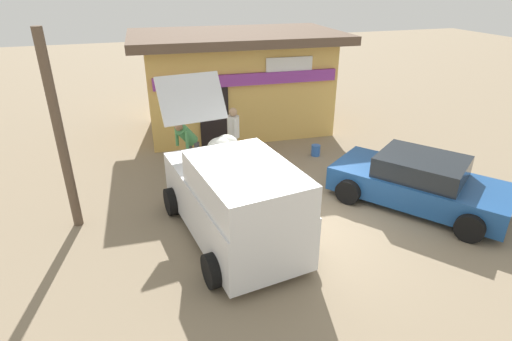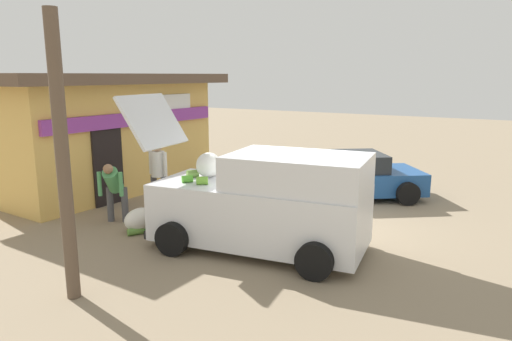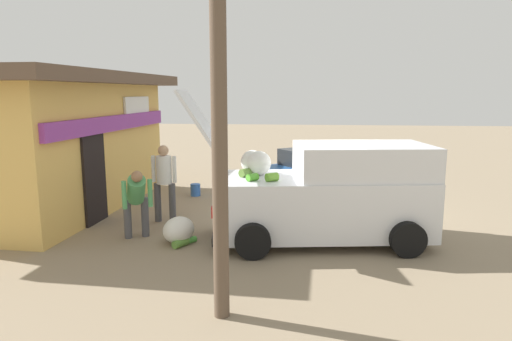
{
  "view_description": "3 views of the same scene",
  "coord_description": "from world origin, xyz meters",
  "px_view_note": "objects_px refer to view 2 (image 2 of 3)",
  "views": [
    {
      "loc": [
        -3.68,
        -7.34,
        5.03
      ],
      "look_at": [
        -0.96,
        1.23,
        0.77
      ],
      "focal_mm": 28.96,
      "sensor_mm": 36.0,
      "label": 1
    },
    {
      "loc": [
        -9.29,
        -4.38,
        3.3
      ],
      "look_at": [
        -0.26,
        0.98,
        1.14
      ],
      "focal_mm": 32.63,
      "sensor_mm": 36.0,
      "label": 2
    },
    {
      "loc": [
        -10.45,
        0.33,
        2.87
      ],
      "look_at": [
        -0.1,
        1.38,
        1.05
      ],
      "focal_mm": 31.49,
      "sensor_mm": 36.0,
      "label": 3
    }
  ],
  "objects_px": {
    "storefront_bar": "(100,130)",
    "vendor_standing": "(158,171)",
    "paint_bucket": "(222,184)",
    "parked_sedan": "(347,177)",
    "customer_bending": "(114,187)",
    "delivery_van": "(266,202)",
    "unloaded_banana_pile": "(141,220)"
  },
  "relations": [
    {
      "from": "storefront_bar",
      "to": "parked_sedan",
      "type": "xyz_separation_m",
      "value": [
        2.66,
        -6.6,
        -1.15
      ]
    },
    {
      "from": "storefront_bar",
      "to": "customer_bending",
      "type": "distance_m",
      "value": 3.76
    },
    {
      "from": "unloaded_banana_pile",
      "to": "paint_bucket",
      "type": "bearing_deg",
      "value": 8.81
    },
    {
      "from": "delivery_van",
      "to": "customer_bending",
      "type": "bearing_deg",
      "value": 95.09
    },
    {
      "from": "parked_sedan",
      "to": "unloaded_banana_pile",
      "type": "height_order",
      "value": "parked_sedan"
    },
    {
      "from": "customer_bending",
      "to": "vendor_standing",
      "type": "bearing_deg",
      "value": -7.51
    },
    {
      "from": "delivery_van",
      "to": "parked_sedan",
      "type": "bearing_deg",
      "value": 0.33
    },
    {
      "from": "vendor_standing",
      "to": "paint_bucket",
      "type": "relative_size",
      "value": 5.14
    },
    {
      "from": "paint_bucket",
      "to": "parked_sedan",
      "type": "bearing_deg",
      "value": -73.26
    },
    {
      "from": "vendor_standing",
      "to": "customer_bending",
      "type": "height_order",
      "value": "vendor_standing"
    },
    {
      "from": "unloaded_banana_pile",
      "to": "paint_bucket",
      "type": "xyz_separation_m",
      "value": [
        3.91,
        0.61,
        -0.06
      ]
    },
    {
      "from": "storefront_bar",
      "to": "parked_sedan",
      "type": "bearing_deg",
      "value": -68.03
    },
    {
      "from": "parked_sedan",
      "to": "paint_bucket",
      "type": "distance_m",
      "value": 3.63
    },
    {
      "from": "parked_sedan",
      "to": "vendor_standing",
      "type": "relative_size",
      "value": 2.45
    },
    {
      "from": "unloaded_banana_pile",
      "to": "paint_bucket",
      "type": "distance_m",
      "value": 3.96
    },
    {
      "from": "parked_sedan",
      "to": "customer_bending",
      "type": "distance_m",
      "value": 6.13
    },
    {
      "from": "parked_sedan",
      "to": "unloaded_banana_pile",
      "type": "distance_m",
      "value": 5.72
    },
    {
      "from": "vendor_standing",
      "to": "paint_bucket",
      "type": "distance_m",
      "value": 2.71
    },
    {
      "from": "storefront_bar",
      "to": "parked_sedan",
      "type": "height_order",
      "value": "storefront_bar"
    },
    {
      "from": "storefront_bar",
      "to": "paint_bucket",
      "type": "height_order",
      "value": "storefront_bar"
    },
    {
      "from": "storefront_bar",
      "to": "delivery_van",
      "type": "height_order",
      "value": "storefront_bar"
    },
    {
      "from": "storefront_bar",
      "to": "unloaded_banana_pile",
      "type": "height_order",
      "value": "storefront_bar"
    },
    {
      "from": "delivery_van",
      "to": "parked_sedan",
      "type": "relative_size",
      "value": 1.15
    },
    {
      "from": "parked_sedan",
      "to": "vendor_standing",
      "type": "height_order",
      "value": "vendor_standing"
    },
    {
      "from": "customer_bending",
      "to": "paint_bucket",
      "type": "bearing_deg",
      "value": -3.61
    },
    {
      "from": "storefront_bar",
      "to": "paint_bucket",
      "type": "xyz_separation_m",
      "value": [
        1.62,
        -3.15,
        -1.56
      ]
    },
    {
      "from": "vendor_standing",
      "to": "delivery_van",
      "type": "bearing_deg",
      "value": -104.83
    },
    {
      "from": "customer_bending",
      "to": "unloaded_banana_pile",
      "type": "height_order",
      "value": "customer_bending"
    },
    {
      "from": "storefront_bar",
      "to": "vendor_standing",
      "type": "height_order",
      "value": "storefront_bar"
    },
    {
      "from": "storefront_bar",
      "to": "customer_bending",
      "type": "bearing_deg",
      "value": -127.39
    },
    {
      "from": "customer_bending",
      "to": "unloaded_banana_pile",
      "type": "xyz_separation_m",
      "value": [
        -0.07,
        -0.85,
        -0.62
      ]
    },
    {
      "from": "vendor_standing",
      "to": "storefront_bar",
      "type": "bearing_deg",
      "value": 72.85
    }
  ]
}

